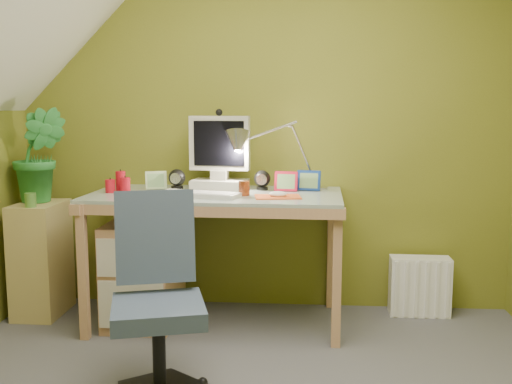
# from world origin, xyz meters

# --- Properties ---
(wall_back) EXTENTS (3.20, 0.01, 2.40)m
(wall_back) POSITION_xyz_m (0.00, 1.60, 1.20)
(wall_back) COLOR olive
(wall_back) RESTS_ON floor
(wall_front) EXTENTS (3.20, 0.01, 2.40)m
(wall_front) POSITION_xyz_m (0.00, -1.60, 1.20)
(wall_front) COLOR olive
(wall_front) RESTS_ON floor
(desk) EXTENTS (1.53, 0.80, 0.81)m
(desk) POSITION_xyz_m (-0.26, 1.23, 0.40)
(desk) COLOR tan
(desk) RESTS_ON floor
(monitor) EXTENTS (0.39, 0.25, 0.51)m
(monitor) POSITION_xyz_m (-0.26, 1.41, 1.06)
(monitor) COLOR #BAB7A7
(monitor) RESTS_ON desk
(speaker_left) EXTENTS (0.12, 0.12, 0.13)m
(speaker_left) POSITION_xyz_m (-0.53, 1.39, 0.87)
(speaker_left) COLOR black
(speaker_left) RESTS_ON desk
(speaker_right) EXTENTS (0.12, 0.12, 0.12)m
(speaker_right) POSITION_xyz_m (0.01, 1.39, 0.87)
(speaker_right) COLOR black
(speaker_right) RESTS_ON desk
(keyboard) EXTENTS (0.50, 0.28, 0.02)m
(keyboard) POSITION_xyz_m (-0.34, 1.09, 0.82)
(keyboard) COLOR silver
(keyboard) RESTS_ON desk
(mousepad) EXTENTS (0.28, 0.22, 0.01)m
(mousepad) POSITION_xyz_m (0.12, 1.09, 0.81)
(mousepad) COLOR #D55721
(mousepad) RESTS_ON desk
(mouse) EXTENTS (0.11, 0.07, 0.04)m
(mouse) POSITION_xyz_m (0.12, 1.09, 0.83)
(mouse) COLOR white
(mouse) RESTS_ON mousepad
(amber_tumbler) EXTENTS (0.07, 0.07, 0.08)m
(amber_tumbler) POSITION_xyz_m (-0.08, 1.15, 0.85)
(amber_tumbler) COLOR maroon
(amber_tumbler) RESTS_ON desk
(candle_cluster) EXTENTS (0.17, 0.15, 0.12)m
(candle_cluster) POSITION_xyz_m (-0.86, 1.24, 0.87)
(candle_cluster) COLOR red
(candle_cluster) RESTS_ON desk
(photo_frame_red) EXTENTS (0.14, 0.04, 0.12)m
(photo_frame_red) POSITION_xyz_m (0.16, 1.35, 0.87)
(photo_frame_red) COLOR red
(photo_frame_red) RESTS_ON desk
(photo_frame_blue) EXTENTS (0.15, 0.05, 0.12)m
(photo_frame_blue) POSITION_xyz_m (0.30, 1.39, 0.87)
(photo_frame_blue) COLOR navy
(photo_frame_blue) RESTS_ON desk
(photo_frame_green) EXTENTS (0.13, 0.06, 0.11)m
(photo_frame_green) POSITION_xyz_m (-0.66, 1.37, 0.86)
(photo_frame_green) COLOR #A0BA80
(photo_frame_green) RESTS_ON desk
(desk_lamp) EXTENTS (0.62, 0.36, 0.62)m
(desk_lamp) POSITION_xyz_m (0.19, 1.41, 1.12)
(desk_lamp) COLOR silver
(desk_lamp) RESTS_ON desk
(side_ledge) EXTENTS (0.27, 0.41, 0.72)m
(side_ledge) POSITION_xyz_m (-1.40, 1.29, 0.36)
(side_ledge) COLOR tan
(side_ledge) RESTS_ON floor
(potted_plant) EXTENTS (0.38, 0.33, 0.60)m
(potted_plant) POSITION_xyz_m (-1.40, 1.34, 1.02)
(potted_plant) COLOR #2A7E33
(potted_plant) RESTS_ON side_ledge
(green_cup) EXTENTS (0.08, 0.08, 0.09)m
(green_cup) POSITION_xyz_m (-1.38, 1.14, 0.77)
(green_cup) COLOR #548B3A
(green_cup) RESTS_ON side_ledge
(task_chair) EXTENTS (0.57, 0.57, 0.84)m
(task_chair) POSITION_xyz_m (-0.38, 0.23, 0.42)
(task_chair) COLOR #39475D
(task_chair) RESTS_ON floor
(radiator) EXTENTS (0.38, 0.15, 0.38)m
(radiator) POSITION_xyz_m (1.01, 1.46, 0.19)
(radiator) COLOR white
(radiator) RESTS_ON floor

